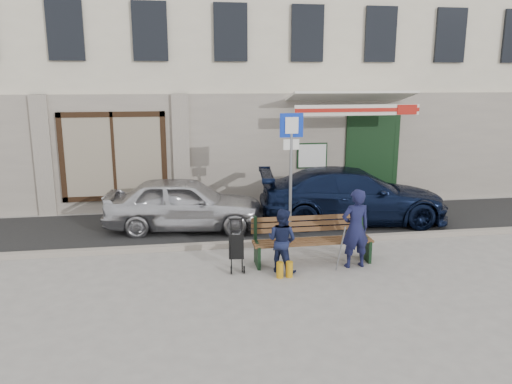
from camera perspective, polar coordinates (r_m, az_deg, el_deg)
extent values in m
plane|color=#9E9991|center=(9.67, 0.57, -9.10)|extent=(80.00, 80.00, 0.00)
cube|color=#282828|center=(12.56, -1.78, -3.82)|extent=(60.00, 3.20, 0.01)
cube|color=#9E9384|center=(11.03, -0.73, -5.92)|extent=(60.00, 0.18, 0.12)
cube|color=beige|center=(17.45, -4.24, 17.43)|extent=(20.00, 7.00, 10.00)
cube|color=#9E9384|center=(14.02, -2.79, 4.62)|extent=(20.00, 0.12, 3.20)
cube|color=maroon|center=(14.11, -15.87, 3.99)|extent=(2.50, 0.12, 2.00)
cube|color=black|center=(14.99, 13.07, 3.68)|extent=(1.60, 0.10, 2.60)
cube|color=black|center=(15.44, 12.40, 3.60)|extent=(1.25, 0.90, 2.40)
cube|color=white|center=(14.37, 6.45, 4.15)|extent=(0.80, 0.03, 0.65)
cube|color=white|center=(14.26, 10.41, 10.54)|extent=(3.40, 1.72, 0.42)
cube|color=white|center=(13.47, 11.57, 9.17)|extent=(3.40, 0.05, 0.28)
cube|color=#AB1D15|center=(13.45, 11.61, 9.16)|extent=(3.40, 0.02, 0.10)
imported|color=silver|center=(12.22, -8.19, -1.30)|extent=(3.97, 1.99, 1.30)
imported|color=black|center=(12.96, 10.99, -0.38)|extent=(4.96, 2.48, 1.38)
cylinder|color=gray|center=(11.29, 3.98, 1.44)|extent=(0.07, 0.07, 2.76)
cube|color=#0C2EB3|center=(11.11, 4.08, 7.62)|extent=(0.53, 0.06, 0.53)
cube|color=white|center=(11.08, 4.12, 7.60)|extent=(0.30, 0.04, 0.36)
cube|color=white|center=(11.16, 4.05, 5.45)|extent=(0.36, 0.05, 0.23)
cube|color=brown|center=(10.03, 6.51, -5.62)|extent=(2.40, 0.50, 0.04)
cube|color=brown|center=(10.20, 6.13, -3.58)|extent=(2.40, 0.10, 0.36)
cube|color=black|center=(9.88, 0.15, -7.22)|extent=(0.06, 0.50, 0.45)
cube|color=black|center=(10.45, 12.45, -6.39)|extent=(0.06, 0.50, 0.45)
cube|color=white|center=(10.15, 10.77, -5.36)|extent=(0.34, 0.25, 0.11)
cylinder|color=gray|center=(9.51, 9.64, -6.46)|extent=(0.07, 0.34, 0.96)
cylinder|color=#B68012|center=(9.36, 2.74, -8.89)|extent=(0.13, 0.13, 0.30)
cylinder|color=#B68012|center=(9.40, 3.83, -8.82)|extent=(0.13, 0.13, 0.30)
imported|color=#15173A|center=(9.85, 11.29, -4.10)|extent=(0.60, 0.43, 1.56)
imported|color=#161C3D|center=(9.51, 2.98, -5.53)|extent=(0.76, 0.75, 1.24)
cylinder|color=black|center=(9.55, -2.85, -8.93)|extent=(0.04, 0.15, 0.14)
cylinder|color=black|center=(9.58, -1.37, -8.86)|extent=(0.04, 0.15, 0.14)
cube|color=black|center=(9.62, -2.27, -6.29)|extent=(0.31, 0.29, 0.48)
cylinder|color=black|center=(9.58, -2.39, -3.09)|extent=(0.27, 0.05, 0.02)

